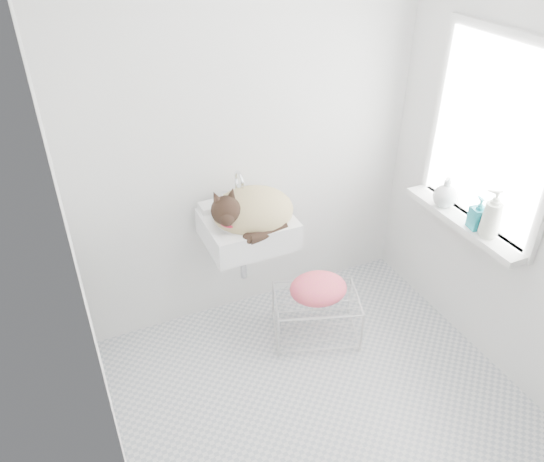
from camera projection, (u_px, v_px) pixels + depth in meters
name	position (u px, v px, depth m)	size (l,w,h in m)	color
floor	(321.00, 399.00, 3.05)	(2.20, 2.00, 0.02)	silver
back_wall	(250.00, 133.00, 3.13)	(2.20, 0.02, 2.50)	silver
right_wall	(520.00, 168.00, 2.75)	(0.02, 2.00, 2.50)	silver
left_wall	(80.00, 276.00, 1.99)	(0.02, 2.00, 2.50)	silver
window_glass	(494.00, 136.00, 2.84)	(0.01, 0.80, 1.00)	white
window_frame	(491.00, 137.00, 2.84)	(0.04, 0.90, 1.10)	white
windowsill	(463.00, 221.00, 3.10)	(0.16, 0.88, 0.04)	white
sink	(247.00, 217.00, 3.10)	(0.51, 0.44, 0.20)	white
faucet	(235.00, 182.00, 3.17)	(0.19, 0.13, 0.19)	silver
cat	(250.00, 212.00, 3.07)	(0.51, 0.43, 0.31)	tan
wire_rack	(316.00, 316.00, 3.42)	(0.52, 0.36, 0.31)	silver
towel	(318.00, 294.00, 3.30)	(0.36, 0.26, 0.15)	orange
bottle_a	(487.00, 236.00, 2.94)	(0.09, 0.09, 0.24)	silver
bottle_b	(475.00, 228.00, 3.01)	(0.08, 0.09, 0.19)	#167C89
bottle_c	(443.00, 205.00, 3.22)	(0.14, 0.14, 0.19)	silver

